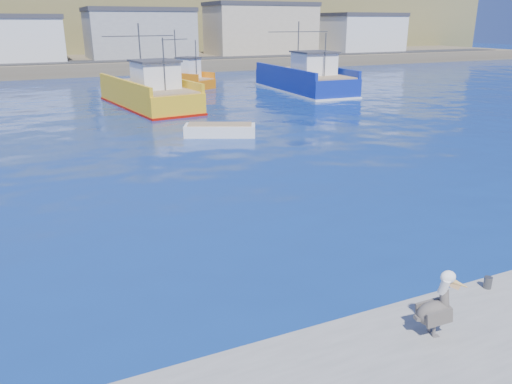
# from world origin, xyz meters

# --- Properties ---
(ground) EXTENTS (260.00, 260.00, 0.00)m
(ground) POSITION_xyz_m (0.00, 0.00, 0.00)
(ground) COLOR #071152
(ground) RESTS_ON ground
(dock_bollards) EXTENTS (36.20, 0.20, 0.30)m
(dock_bollards) POSITION_xyz_m (0.60, -3.40, 0.65)
(dock_bollards) COLOR #4C4C4C
(dock_bollards) RESTS_ON dock
(far_shore) EXTENTS (200.00, 81.00, 24.00)m
(far_shore) POSITION_xyz_m (0.00, 109.20, 8.98)
(far_shore) COLOR brown
(far_shore) RESTS_ON ground
(trawler_yellow_b) EXTENTS (6.26, 13.37, 6.72)m
(trawler_yellow_b) POSITION_xyz_m (2.63, 30.70, 1.13)
(trawler_yellow_b) COLOR gold
(trawler_yellow_b) RESTS_ON ground
(trawler_blue) EXTENTS (6.72, 14.17, 6.86)m
(trawler_blue) POSITION_xyz_m (19.26, 33.75, 1.19)
(trawler_blue) COLOR navy
(trawler_blue) RESTS_ON ground
(boat_orange) EXTENTS (6.01, 7.75, 5.95)m
(boat_orange) POSITION_xyz_m (9.04, 42.17, 0.99)
(boat_orange) COLOR orange
(boat_orange) RESTS_ON ground
(skiff_mid) EXTENTS (4.61, 3.22, 0.95)m
(skiff_mid) POSITION_xyz_m (3.95, 17.78, 0.30)
(skiff_mid) COLOR silver
(skiff_mid) RESTS_ON ground
(skiff_far) EXTENTS (1.81, 4.24, 0.90)m
(skiff_far) POSITION_xyz_m (21.29, 35.85, 0.29)
(skiff_far) COLOR silver
(skiff_far) RESTS_ON ground
(pelican) EXTENTS (1.19, 0.62, 1.47)m
(pelican) POSITION_xyz_m (0.40, -4.32, 1.13)
(pelican) COLOR #595451
(pelican) RESTS_ON dock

